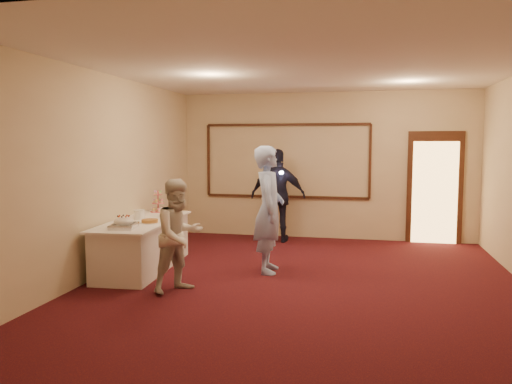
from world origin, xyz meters
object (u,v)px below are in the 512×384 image
plate_stack_a (139,215)px  tart (150,221)px  cupcake_stand (158,204)px  man (269,209)px  guest (278,196)px  woman (179,236)px  plate_stack_b (166,212)px  buffet_table (143,244)px  pavlova_tray (124,223)px

plate_stack_a → tart: (0.33, -0.33, -0.05)m
cupcake_stand → man: 2.21m
guest → woman: bearing=79.1°
plate_stack_b → tart: bearing=-88.3°
plate_stack_b → man: man is taller
plate_stack_b → buffet_table: bearing=-117.9°
plate_stack_b → cupcake_stand: bearing=124.1°
man → guest: man is taller
pavlova_tray → guest: guest is taller
buffet_table → cupcake_stand: size_ratio=5.73×
pavlova_tray → woman: 0.97m
cupcake_stand → plate_stack_b: 0.65m
cupcake_stand → man: man is taller
tart → guest: bearing=63.1°
buffet_table → cupcake_stand: 1.09m
cupcake_stand → plate_stack_b: cupcake_stand is taller
guest → buffet_table: bearing=57.3°
pavlova_tray → plate_stack_a: 0.83m
buffet_table → man: man is taller
pavlova_tray → cupcake_stand: 1.69m
pavlova_tray → woman: (0.93, -0.26, -0.10)m
tart → buffet_table: bearing=132.9°
plate_stack_a → woman: woman is taller
woman → guest: bearing=22.8°
pavlova_tray → plate_stack_a: pavlova_tray is taller
woman → guest: (0.70, 3.60, 0.18)m
man → guest: bearing=-0.5°
plate_stack_b → woman: size_ratio=0.12×
man → woman: 1.59m
plate_stack_b → guest: size_ratio=0.10×
man → cupcake_stand: bearing=64.7°
cupcake_stand → man: (2.10, -0.69, 0.05)m
buffet_table → guest: size_ratio=1.27×
man → woman: (-0.97, -1.24, -0.21)m
pavlova_tray → guest: (1.62, 3.34, 0.08)m
pavlova_tray → woman: size_ratio=0.33×
plate_stack_b → pavlova_tray: bearing=-97.8°
buffet_table → plate_stack_a: size_ratio=13.13×
plate_stack_b → woman: (0.77, -1.39, -0.10)m
cupcake_stand → plate_stack_a: cupcake_stand is taller
tart → man: (1.72, 0.50, 0.17)m
cupcake_stand → woman: size_ratio=0.27×
buffet_table → plate_stack_a: plate_stack_a is taller
cupcake_stand → guest: size_ratio=0.22×
pavlova_tray → guest: size_ratio=0.27×
buffet_table → guest: bearing=57.2°
guest → tart: bearing=63.2°
buffet_table → plate_stack_a: (-0.09, 0.08, 0.46)m
plate_stack_b → tart: (0.02, -0.65, -0.05)m
man → woman: size_ratio=1.29×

